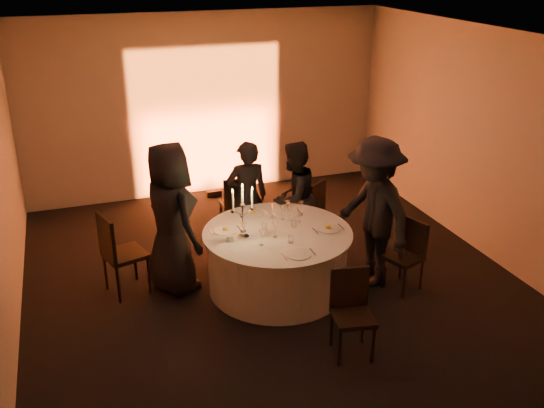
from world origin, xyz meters
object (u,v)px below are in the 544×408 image
object	(u,v)px
guest_left	(171,218)
coffee_cup	(230,238)
chair_front	(351,307)
guest_back_right	(293,197)
banquet_table	(277,260)
chair_left	(117,250)
guest_right	(374,212)
chair_back_left	(235,201)
chair_back_right	(312,206)
chair_right	(408,251)
candelabra	(243,219)
guest_back_left	(247,197)

from	to	relation	value
guest_left	coffee_cup	xyz separation A→B (m)	(0.59, -0.48, -0.14)
chair_front	guest_back_right	size ratio (longest dim) A/B	0.59
banquet_table	chair_left	world-z (taller)	chair_left
guest_back_right	guest_right	bearing A→B (deg)	86.48
chair_back_left	chair_back_right	size ratio (longest dim) A/B	1.00
banquet_table	coffee_cup	distance (m)	0.73
guest_right	chair_back_right	bearing A→B (deg)	178.18
chair_back_left	chair_front	bearing A→B (deg)	96.94
chair_back_right	chair_right	world-z (taller)	chair_right
chair_back_left	guest_back_right	distance (m)	1.05
coffee_cup	chair_back_right	bearing A→B (deg)	38.80
chair_front	guest_back_right	xyz separation A→B (m)	(0.27, 2.36, 0.26)
chair_right	guest_left	bearing A→B (deg)	-128.65
banquet_table	chair_left	distance (m)	1.92
guest_back_right	coffee_cup	world-z (taller)	guest_back_right
chair_left	chair_front	xyz separation A→B (m)	(2.13, -1.94, -0.08)
banquet_table	candelabra	xyz separation A→B (m)	(-0.43, -0.02, 0.62)
banquet_table	guest_back_right	distance (m)	1.16
coffee_cup	candelabra	bearing A→B (deg)	8.25
chair_right	chair_back_left	bearing A→B (deg)	-164.91
chair_left	guest_left	world-z (taller)	guest_left
banquet_table	candelabra	world-z (taller)	candelabra
guest_left	chair_left	bearing A→B (deg)	63.48
guest_right	candelabra	world-z (taller)	guest_right
guest_back_right	guest_left	bearing A→B (deg)	-15.52
chair_right	guest_back_left	world-z (taller)	guest_back_left
guest_left	guest_back_right	xyz separation A→B (m)	(1.76, 0.49, -0.16)
guest_back_left	candelabra	size ratio (longest dim) A/B	2.31
banquet_table	guest_left	distance (m)	1.38
coffee_cup	guest_right	bearing A→B (deg)	-5.51
banquet_table	guest_right	distance (m)	1.31
chair_back_right	guest_right	distance (m)	1.51
guest_right	coffee_cup	size ratio (longest dim) A/B	17.14
chair_back_right	guest_back_right	size ratio (longest dim) A/B	0.56
banquet_table	guest_right	bearing A→B (deg)	-10.31
chair_back_left	guest_back_right	world-z (taller)	guest_back_right
banquet_table	coffee_cup	bearing A→B (deg)	-175.99
chair_back_right	candelabra	xyz separation A→B (m)	(-1.39, -1.22, 0.52)
candelabra	coffee_cup	bearing A→B (deg)	-171.75
candelabra	chair_back_left	bearing A→B (deg)	77.30
chair_right	coffee_cup	distance (m)	2.18
chair_back_left	guest_right	bearing A→B (deg)	122.65
guest_left	chair_back_right	bearing A→B (deg)	-90.54
guest_left	banquet_table	bearing A→B (deg)	-130.43
banquet_table	chair_front	distance (m)	1.46
banquet_table	candelabra	bearing A→B (deg)	-177.63
chair_back_left	chair_right	distance (m)	2.72
chair_right	chair_back_right	bearing A→B (deg)	178.62
chair_right	chair_front	distance (m)	1.54
chair_left	chair_back_right	bearing A→B (deg)	-93.00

